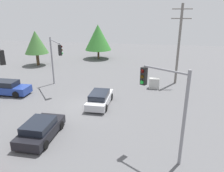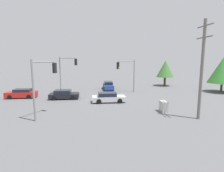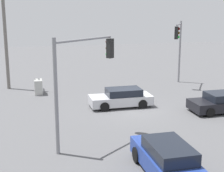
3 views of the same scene
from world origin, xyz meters
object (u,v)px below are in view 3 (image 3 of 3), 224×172
Objects in this scene: sedan_dark at (221,102)px; electrical_cabinet at (38,87)px; traffic_signal_aux at (81,69)px; traffic_signal_cross at (179,42)px; sedan_blue at (167,159)px; sedan_silver at (121,98)px.

sedan_dark is 14.05m from electrical_cabinet.
traffic_signal_aux is (-3.08, 9.90, 3.23)m from sedan_dark.
traffic_signal_cross is at bearing -87.87° from electrical_cabinet.
traffic_signal_aux is at bearing 122.74° from sedan_blue.
sedan_silver is 0.78× the size of traffic_signal_aux.
traffic_signal_aux reaches higher than sedan_blue.
traffic_signal_aux is (4.38, 2.82, 3.14)m from sedan_blue.
sedan_silver is 3.70× the size of electrical_cabinet.
sedan_dark is at bearing -113.88° from sedan_silver.
electrical_cabinet is (-0.45, 12.25, -3.23)m from traffic_signal_cross.
sedan_blue is 1.12× the size of sedan_dark.
traffic_signal_cross is 12.68m from electrical_cabinet.
sedan_silver is at bearing 85.04° from sedan_blue.
sedan_blue is 10.29m from sedan_dark.
sedan_blue is at bearing -163.02° from electrical_cabinet.
sedan_silver is 7.45m from electrical_cabinet.
sedan_blue is 6.09m from traffic_signal_aux.
traffic_signal_cross is (15.66, -7.61, 3.10)m from sedan_blue.
electrical_cabinet is at bearing 61.61° from traffic_signal_aux.
sedan_dark is 0.95× the size of sedan_silver.
sedan_silver is at bearing 66.12° from sedan_dark.
sedan_silver is 9.23m from traffic_signal_cross.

